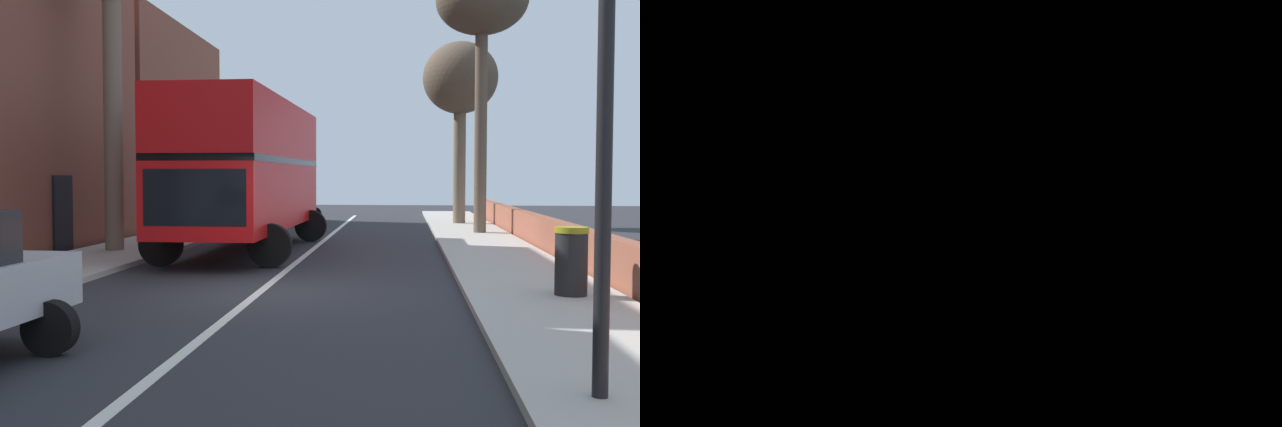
{
  "view_description": "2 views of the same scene",
  "coord_description": "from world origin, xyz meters",
  "views": [
    {
      "loc": [
        2.56,
        -13.52,
        2.07
      ],
      "look_at": [
        0.7,
        3.48,
        1.24
      ],
      "focal_mm": 43.09,
      "sensor_mm": 36.0,
      "label": 1
    },
    {
      "loc": [
        -2.26,
        3.82,
        3.7
      ],
      "look_at": [
        -0.28,
        5.25,
        1.16
      ],
      "focal_mm": 31.6,
      "sensor_mm": 36.0,
      "label": 2
    }
  ],
  "objects": []
}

